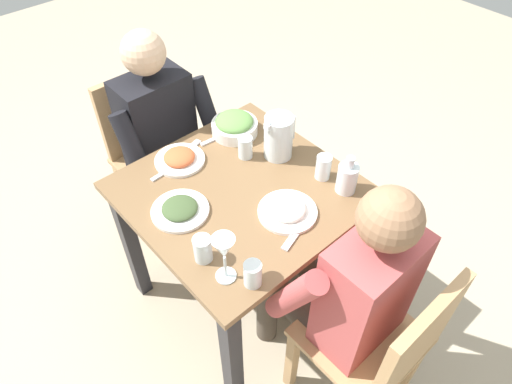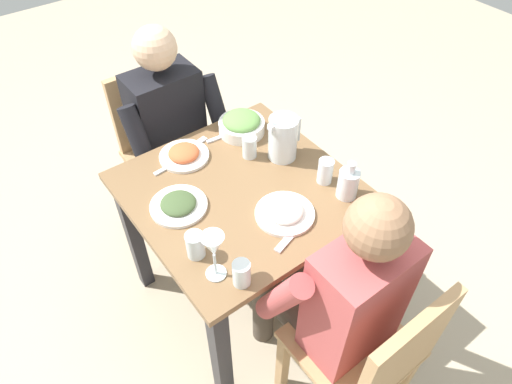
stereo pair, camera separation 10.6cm
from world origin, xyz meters
name	(u,v)px [view 2 (the right image)]	position (x,y,z in m)	size (l,w,h in m)	color
ground_plane	(244,292)	(0.00, 0.00, 0.00)	(8.00, 8.00, 0.00)	tan
dining_table	(242,212)	(0.00, 0.00, 0.61)	(0.83, 0.83, 0.76)	brown
chair_near	(370,355)	(0.02, -0.73, 0.50)	(0.40, 0.40, 0.89)	tan
chair_far	(162,143)	(0.01, 0.73, 0.50)	(0.40, 0.40, 0.89)	tan
diner_near	(334,291)	(0.02, -0.52, 0.65)	(0.48, 0.53, 1.18)	#B24C4C
diner_far	(178,141)	(0.01, 0.52, 0.65)	(0.48, 0.53, 1.18)	black
water_pitcher	(283,138)	(0.25, 0.05, 0.85)	(0.16, 0.12, 0.19)	silver
salad_bowl	(242,124)	(0.21, 0.29, 0.80)	(0.20, 0.20, 0.09)	white
plate_yoghurt	(285,212)	(0.05, -0.21, 0.77)	(0.22, 0.22, 0.05)	white
plate_dolmas	(178,205)	(-0.25, 0.06, 0.77)	(0.22, 0.22, 0.04)	white
plate_rice_curry	(184,154)	(-0.08, 0.29, 0.77)	(0.21, 0.21, 0.05)	white
water_glass_far_left	(195,245)	(-0.31, -0.17, 0.81)	(0.06, 0.06, 0.10)	silver
water_glass_near_right	(249,147)	(0.14, 0.14, 0.80)	(0.06, 0.06, 0.10)	silver
water_glass_center	(325,171)	(0.29, -0.17, 0.81)	(0.06, 0.06, 0.10)	silver
water_glass_by_pitcher	(242,273)	(-0.25, -0.35, 0.80)	(0.06, 0.06, 0.10)	silver
wine_glass	(213,248)	(-0.30, -0.28, 0.90)	(0.08, 0.08, 0.20)	silver
oil_carafe	(348,185)	(0.30, -0.27, 0.81)	(0.08, 0.08, 0.16)	silver
fork_near	(291,236)	(0.00, -0.30, 0.76)	(0.17, 0.03, 0.01)	silver
knife_near	(226,135)	(0.14, 0.31, 0.76)	(0.18, 0.02, 0.01)	silver
fork_far	(192,147)	(-0.03, 0.32, 0.76)	(0.17, 0.03, 0.01)	silver
knife_far	(173,164)	(-0.14, 0.28, 0.76)	(0.18, 0.02, 0.01)	silver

